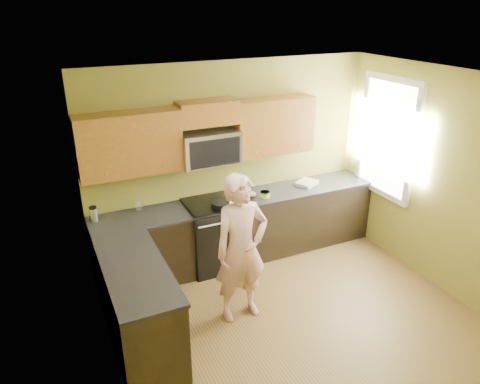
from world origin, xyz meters
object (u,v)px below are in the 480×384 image
stove (215,234)px  woman (241,249)px  frying_pan (220,206)px  travel_mug (95,221)px  butter_tub (265,197)px  microwave (210,163)px

stove → woman: 1.19m
frying_pan → travel_mug: (-1.53, 0.29, -0.03)m
stove → travel_mug: (-1.50, 0.15, 0.44)m
butter_tub → travel_mug: 2.22m
frying_pan → butter_tub: (0.68, 0.06, -0.03)m
stove → frying_pan: 0.50m
stove → butter_tub: size_ratio=7.09×
microwave → woman: size_ratio=0.44×
travel_mug → frying_pan: bearing=-10.7°
stove → woman: (-0.13, -1.12, 0.39)m
stove → woman: woman is taller
microwave → travel_mug: (-1.50, 0.02, -0.53)m
stove → frying_pan: frying_pan is taller
travel_mug → woman: bearing=-42.8°
frying_pan → butter_tub: bearing=-8.1°
woman → frying_pan: woman is taller
stove → microwave: 0.98m
microwave → woman: (-0.13, -1.24, -0.58)m
microwave → frying_pan: microwave is taller
microwave → woman: bearing=-96.0°
travel_mug → microwave: bearing=-0.9°
woman → travel_mug: 1.87m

